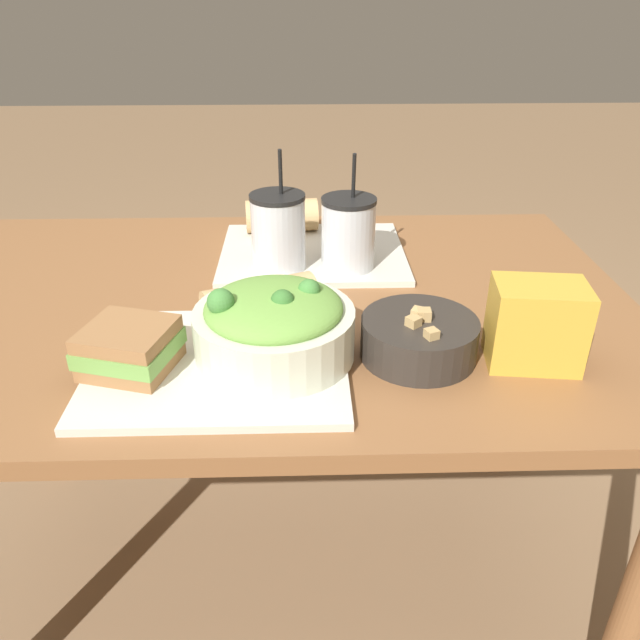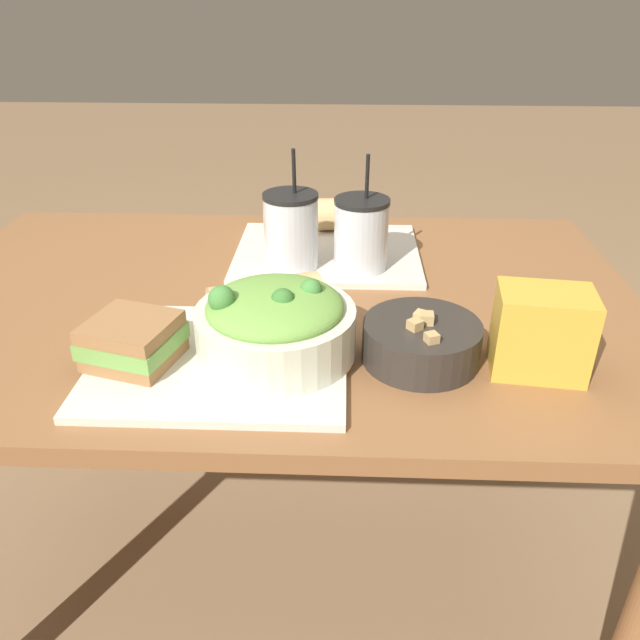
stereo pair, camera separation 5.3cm
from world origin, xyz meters
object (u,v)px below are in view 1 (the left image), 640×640
baguette_far (283,215)px  drink_cup_red (348,235)px  salad_bowl (274,324)px  drink_cup_dark (278,234)px  baguette_near (261,302)px  chip_bag (536,325)px  sandwich_near (129,348)px  soup_bowl (419,337)px

baguette_far → drink_cup_red: drink_cup_red is taller
salad_bowl → baguette_far: (0.00, 0.51, -0.02)m
salad_bowl → drink_cup_dark: size_ratio=1.03×
baguette_far → baguette_near: bearing=171.5°
baguette_far → drink_cup_dark: (-0.00, -0.19, 0.03)m
salad_bowl → baguette_near: size_ratio=1.21×
salad_bowl → baguette_near: salad_bowl is taller
salad_bowl → chip_bag: salad_bowl is taller
drink_cup_dark → baguette_near: bearing=-96.0°
baguette_far → drink_cup_red: 0.23m
sandwich_near → baguette_far: bearing=85.2°
soup_bowl → baguette_far: baguette_far is taller
soup_bowl → drink_cup_red: bearing=105.5°
baguette_near → baguette_far: 0.41m
soup_bowl → baguette_near: size_ratio=0.90×
baguette_far → salad_bowl: bearing=175.0°
sandwich_near → baguette_far: baguette_far is taller
soup_bowl → baguette_far: (-0.21, 0.50, 0.01)m
baguette_near → drink_cup_dark: bearing=-29.0°
baguette_near → chip_bag: bearing=-128.8°
drink_cup_dark → baguette_far: bearing=89.1°
salad_bowl → soup_bowl: bearing=2.3°
drink_cup_red → soup_bowl: bearing=-74.5°
soup_bowl → sandwich_near: 0.41m
sandwich_near → baguette_far: (0.20, 0.53, 0.00)m
drink_cup_dark → drink_cup_red: (0.13, 0.00, -0.00)m
baguette_far → soup_bowl: bearing=-162.0°
soup_bowl → drink_cup_dark: bearing=125.1°
sandwich_near → soup_bowl: bearing=20.9°
salad_bowl → soup_bowl: 0.21m
baguette_far → chip_bag: size_ratio=1.14×
soup_bowl → drink_cup_red: (-0.08, 0.30, 0.04)m
sandwich_near → chip_bag: 0.57m
chip_bag → salad_bowl: bearing=-174.7°
drink_cup_dark → chip_bag: bearing=-40.7°
chip_bag → baguette_far: bearing=132.7°
soup_bowl → drink_cup_red: drink_cup_red is taller
salad_bowl → chip_bag: 0.37m
salad_bowl → chip_bag: size_ratio=1.67×
drink_cup_red → sandwich_near: bearing=-133.9°
soup_bowl → sandwich_near: same height
baguette_near → baguette_far: bearing=-26.6°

